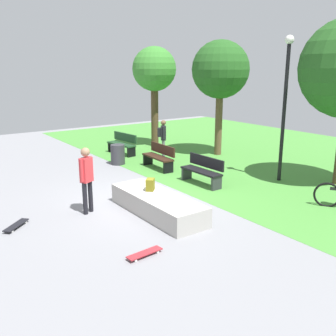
% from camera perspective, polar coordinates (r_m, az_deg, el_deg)
% --- Properties ---
extents(ground_plane, '(28.00, 28.00, 0.00)m').
position_cam_1_polar(ground_plane, '(11.19, -3.43, -4.76)').
color(ground_plane, gray).
extents(grass_lawn, '(26.60, 12.69, 0.01)m').
position_cam_1_polar(grass_lawn, '(16.41, 19.81, 0.75)').
color(grass_lawn, '#478C38').
rests_on(grass_lawn, ground_plane).
extents(concrete_ledge, '(3.12, 1.04, 0.52)m').
position_cam_1_polar(concrete_ledge, '(10.09, -1.60, -5.41)').
color(concrete_ledge, '#A8A59E').
rests_on(concrete_ledge, ground_plane).
extents(backpack_on_ledge, '(0.34, 0.34, 0.32)m').
position_cam_1_polar(backpack_on_ledge, '(10.34, -2.65, -2.47)').
color(backpack_on_ledge, olive).
rests_on(backpack_on_ledge, concrete_ledge).
extents(skater_performing_trick, '(0.32, 0.39, 1.76)m').
position_cam_1_polar(skater_performing_trick, '(10.13, -12.00, -1.03)').
color(skater_performing_trick, black).
rests_on(skater_performing_trick, ground_plane).
extents(skateboard_by_ledge, '(0.27, 0.81, 0.08)m').
position_cam_1_polar(skateboard_by_ledge, '(8.03, -3.50, -12.50)').
color(skateboard_by_ledge, '#A5262D').
rests_on(skateboard_by_ledge, ground_plane).
extents(skateboard_spare, '(0.69, 0.73, 0.08)m').
position_cam_1_polar(skateboard_spare, '(10.00, -21.62, -7.89)').
color(skateboard_spare, black).
rests_on(skateboard_spare, ground_plane).
extents(park_bench_by_oak, '(1.61, 0.50, 0.91)m').
position_cam_1_polar(park_bench_by_oak, '(12.58, 5.17, -0.28)').
color(park_bench_by_oak, black).
rests_on(park_bench_by_oak, ground_plane).
extents(park_bench_far_right, '(1.64, 0.64, 0.91)m').
position_cam_1_polar(park_bench_far_right, '(17.05, -6.76, 3.68)').
color(park_bench_far_right, '#1E4223').
rests_on(park_bench_far_right, ground_plane).
extents(park_bench_center_lawn, '(1.62, 0.54, 0.91)m').
position_cam_1_polar(park_bench_center_lawn, '(14.47, -1.30, 1.78)').
color(park_bench_center_lawn, '#331E14').
rests_on(park_bench_center_lawn, ground_plane).
extents(tree_young_birch, '(2.41, 2.41, 4.84)m').
position_cam_1_polar(tree_young_birch, '(16.65, 7.79, 14.15)').
color(tree_young_birch, brown).
rests_on(tree_young_birch, grass_lawn).
extents(tree_tall_oak, '(2.05, 2.05, 4.67)m').
position_cam_1_polar(tree_tall_oak, '(18.40, -2.04, 14.22)').
color(tree_tall_oak, '#4C3823').
rests_on(tree_tall_oak, grass_lawn).
extents(lamp_post, '(0.28, 0.28, 4.70)m').
position_cam_1_polar(lamp_post, '(13.12, 17.00, 10.13)').
color(lamp_post, black).
rests_on(lamp_post, ground_plane).
extents(trash_bin, '(0.56, 0.56, 0.78)m').
position_cam_1_polar(trash_bin, '(15.27, -7.46, 2.01)').
color(trash_bin, '#333338').
rests_on(trash_bin, ground_plane).
extents(pedestrian_with_backpack, '(0.43, 0.44, 1.61)m').
position_cam_1_polar(pedestrian_with_backpack, '(16.04, -0.78, 4.82)').
color(pedestrian_with_backpack, slate).
rests_on(pedestrian_with_backpack, ground_plane).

